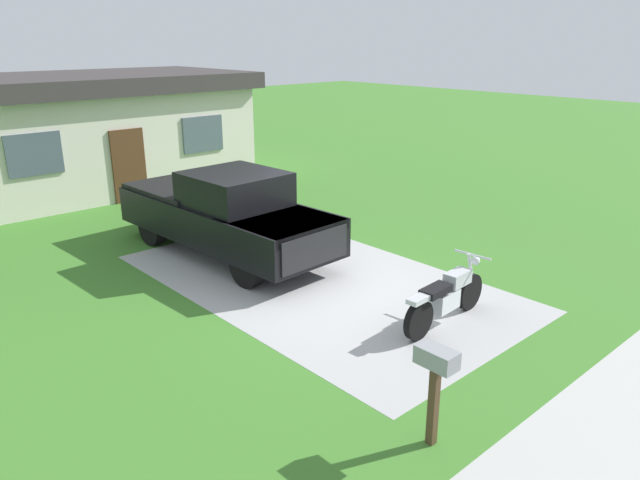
{
  "coord_description": "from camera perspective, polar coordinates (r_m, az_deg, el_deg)",
  "views": [
    {
      "loc": [
        -7.31,
        -8.08,
        4.59
      ],
      "look_at": [
        -0.03,
        -0.09,
        0.9
      ],
      "focal_mm": 33.57,
      "sensor_mm": 36.0,
      "label": 1
    }
  ],
  "objects": [
    {
      "name": "ground_plane",
      "position": [
        11.83,
        -0.19,
        -3.99
      ],
      "size": [
        80.0,
        80.0,
        0.0
      ],
      "primitive_type": "plane",
      "color": "#3D7629"
    },
    {
      "name": "driveway_pad",
      "position": [
        11.82,
        -0.19,
        -3.98
      ],
      "size": [
        4.63,
        7.96,
        0.01
      ],
      "primitive_type": "cube",
      "color": "#A5A5A5",
      "rests_on": "ground"
    },
    {
      "name": "sidewalk_strip",
      "position": [
        8.88,
        27.77,
        -14.69
      ],
      "size": [
        36.0,
        1.8,
        0.01
      ],
      "primitive_type": "cube",
      "color": "#AEAEA9",
      "rests_on": "ground"
    },
    {
      "name": "motorcycle",
      "position": [
        10.22,
        11.96,
        -5.34
      ],
      "size": [
        2.21,
        0.7,
        1.09
      ],
      "color": "black",
      "rests_on": "ground"
    },
    {
      "name": "pickup_truck",
      "position": [
        13.25,
        -9.19,
        2.66
      ],
      "size": [
        2.27,
        5.71,
        1.9
      ],
      "color": "black",
      "rests_on": "ground"
    },
    {
      "name": "mailbox",
      "position": [
        7.09,
        10.98,
        -12.14
      ],
      "size": [
        0.26,
        0.48,
        1.26
      ],
      "color": "#4C3823",
      "rests_on": "ground"
    },
    {
      "name": "neighbor_house",
      "position": [
        20.41,
        -21.03,
        9.72
      ],
      "size": [
        9.6,
        5.6,
        3.5
      ],
      "color": "beige",
      "rests_on": "ground"
    }
  ]
}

